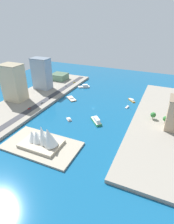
% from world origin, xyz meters
% --- Properties ---
extents(ground_plane, '(440.00, 440.00, 0.00)m').
position_xyz_m(ground_plane, '(0.00, 0.00, 0.00)').
color(ground_plane, '#145684').
extents(quay_west, '(70.00, 240.00, 3.59)m').
position_xyz_m(quay_west, '(-94.06, 0.00, 1.80)').
color(quay_west, gray).
rests_on(quay_west, ground_plane).
extents(quay_east, '(70.00, 240.00, 3.59)m').
position_xyz_m(quay_east, '(94.06, 0.00, 1.80)').
color(quay_east, gray).
rests_on(quay_east, ground_plane).
extents(peninsula_point, '(76.20, 42.50, 2.00)m').
position_xyz_m(peninsula_point, '(13.97, 102.39, 1.00)').
color(peninsula_point, '#A89E89').
rests_on(peninsula_point, ground_plane).
extents(road_strip, '(9.64, 228.00, 0.15)m').
position_xyz_m(road_strip, '(72.50, 0.00, 3.67)').
color(road_strip, '#38383D').
rests_on(road_strip, quay_east).
extents(sailboat_small_white, '(4.92, 8.64, 11.47)m').
position_xyz_m(sailboat_small_white, '(-44.43, -19.77, 0.91)').
color(sailboat_small_white, white).
rests_on(sailboat_small_white, ground_plane).
extents(water_taxi_orange, '(12.77, 13.58, 3.85)m').
position_xyz_m(water_taxi_orange, '(-45.54, -44.77, 1.38)').
color(water_taxi_orange, orange).
rests_on(water_taxi_orange, ground_plane).
extents(barge_flat_brown, '(21.77, 20.16, 2.90)m').
position_xyz_m(barge_flat_brown, '(42.82, -13.66, 1.06)').
color(barge_flat_brown, brown).
rests_on(barge_flat_brown, ground_plane).
extents(ferry_green_doubledeck, '(19.73, 20.67, 6.83)m').
position_xyz_m(ferry_green_doubledeck, '(-19.10, 36.35, 2.53)').
color(ferry_green_doubledeck, '#2D8C4C').
rests_on(ferry_green_doubledeck, ground_plane).
extents(yacht_sleek_gray, '(9.89, 9.54, 3.04)m').
position_xyz_m(yacht_sleek_gray, '(14.38, 45.30, 1.13)').
color(yacht_sleek_gray, '#999EA3').
rests_on(yacht_sleek_gray, ground_plane).
extents(ferry_white_commuter, '(20.86, 16.82, 5.50)m').
position_xyz_m(ferry_white_commuter, '(45.90, -68.77, 2.05)').
color(ferry_white_commuter, silver).
rests_on(ferry_white_commuter, ground_plane).
extents(tower_tall_glass, '(30.51, 19.45, 51.58)m').
position_xyz_m(tower_tall_glass, '(105.69, -27.98, 29.41)').
color(tower_tall_glass, '#8C9EB2').
rests_on(tower_tall_glass, quay_east).
extents(office_block_beige, '(30.84, 23.13, 53.10)m').
position_xyz_m(office_block_beige, '(113.62, 28.48, 30.17)').
color(office_block_beige, '#C6B793').
rests_on(office_block_beige, quay_east).
extents(terminal_long_green, '(28.51, 27.22, 11.47)m').
position_xyz_m(terminal_long_green, '(105.01, -81.68, 9.36)').
color(terminal_long_green, slate).
rests_on(terminal_long_green, quay_east).
extents(van_white, '(1.86, 4.74, 1.45)m').
position_xyz_m(van_white, '(74.71, -51.96, 4.46)').
color(van_white, black).
rests_on(van_white, road_strip).
extents(suv_black, '(1.88, 4.61, 1.69)m').
position_xyz_m(suv_black, '(70.37, 4.40, 4.56)').
color(suv_black, black).
rests_on(suv_black, road_strip).
extents(sedan_silver, '(1.96, 5.24, 1.54)m').
position_xyz_m(sedan_silver, '(70.69, 24.06, 4.51)').
color(sedan_silver, black).
rests_on(sedan_silver, road_strip).
extents(taxi_yellow_cab, '(1.91, 5.15, 1.52)m').
position_xyz_m(taxi_yellow_cab, '(69.70, -75.63, 4.50)').
color(taxi_yellow_cab, black).
rests_on(taxi_yellow_cab, road_strip).
extents(pickup_red, '(1.86, 4.96, 1.63)m').
position_xyz_m(pickup_red, '(75.38, 45.89, 4.53)').
color(pickup_red, black).
rests_on(pickup_red, road_strip).
extents(traffic_light_waterfront, '(0.36, 0.36, 6.50)m').
position_xyz_m(traffic_light_waterfront, '(66.75, -10.48, 7.93)').
color(traffic_light_waterfront, black).
rests_on(traffic_light_waterfront, quay_east).
extents(opera_landmark, '(39.95, 27.32, 23.11)m').
position_xyz_m(opera_landmark, '(12.13, 102.39, 10.42)').
color(opera_landmark, '#BCAD93').
rests_on(opera_landmark, peninsula_point).
extents(park_tree_cluster, '(20.75, 12.65, 9.82)m').
position_xyz_m(park_tree_cluster, '(-88.28, 8.40, 9.63)').
color(park_tree_cluster, brown).
rests_on(park_tree_cluster, quay_west).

